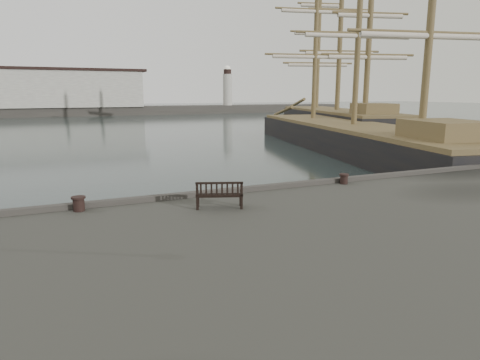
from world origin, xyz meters
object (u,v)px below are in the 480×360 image
at_px(bench, 219,200).
at_px(tall_ship_far, 336,125).
at_px(tall_ship_main, 353,143).
at_px(bollard_left, 79,204).
at_px(bollard_right, 344,179).

relative_size(bench, tall_ship_far, 0.05).
distance_m(bench, tall_ship_main, 27.67).
distance_m(bollard_left, tall_ship_main, 30.00).
xyz_separation_m(bollard_right, tall_ship_far, (24.55, 34.02, -0.89)).
height_order(bench, tall_ship_far, tall_ship_far).
distance_m(bench, bollard_right, 6.18).
relative_size(bench, bollard_left, 3.43).
distance_m(bollard_left, tall_ship_far, 48.63).
bearing_deg(bollard_left, bench, -19.08).
height_order(bollard_left, tall_ship_main, tall_ship_main).
height_order(bollard_left, bollard_right, bollard_left).
xyz_separation_m(bench, bollard_left, (-4.18, 1.45, -0.04)).
distance_m(bollard_right, tall_ship_far, 41.96).
bearing_deg(bollard_left, tall_ship_far, 44.41).
bearing_deg(tall_ship_main, tall_ship_far, 70.24).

